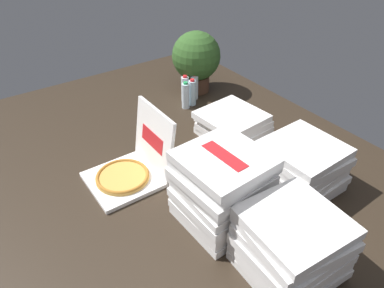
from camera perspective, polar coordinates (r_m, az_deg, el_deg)
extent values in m
cube|color=#2D2319|center=(2.18, -1.61, -4.55)|extent=(3.20, 2.40, 0.02)
cube|color=white|center=(2.13, -10.91, -5.59)|extent=(0.38, 0.38, 0.02)
cylinder|color=gold|center=(2.12, -10.97, -5.16)|extent=(0.31, 0.31, 0.02)
torus|color=#B1712A|center=(2.11, -11.00, -4.97)|extent=(0.31, 0.31, 0.02)
cube|color=white|center=(2.08, -6.10, 0.81)|extent=(0.38, 0.08, 0.38)
cube|color=red|center=(2.07, -6.36, 0.75)|extent=(0.23, 0.02, 0.09)
cube|color=white|center=(1.74, 14.74, -18.07)|extent=(0.40, 0.40, 0.04)
cube|color=white|center=(1.70, 14.94, -17.42)|extent=(0.41, 0.41, 0.04)
cube|color=white|center=(1.67, 15.09, -16.15)|extent=(0.42, 0.42, 0.04)
cube|color=red|center=(1.65, 15.22, -15.63)|extent=(0.25, 0.09, 0.00)
cube|color=white|center=(1.63, 15.39, -15.59)|extent=(0.40, 0.40, 0.04)
cube|color=red|center=(1.61, 15.53, -15.05)|extent=(0.25, 0.08, 0.00)
cube|color=white|center=(1.60, 15.82, -14.27)|extent=(0.40, 0.40, 0.04)
cube|color=white|center=(1.56, 15.86, -13.30)|extent=(0.43, 0.43, 0.04)
cube|color=red|center=(1.55, 16.01, -12.72)|extent=(0.25, 0.10, 0.00)
cube|color=white|center=(1.54, 16.15, -11.88)|extent=(0.41, 0.41, 0.04)
cube|color=white|center=(2.15, 16.50, -5.80)|extent=(0.38, 0.38, 0.04)
cube|color=white|center=(2.13, 17.09, -4.81)|extent=(0.39, 0.39, 0.04)
cube|color=white|center=(2.10, 16.86, -3.82)|extent=(0.41, 0.41, 0.04)
cube|color=white|center=(2.08, 17.13, -2.71)|extent=(0.39, 0.39, 0.04)
cube|color=white|center=(2.05, 17.45, -1.81)|extent=(0.40, 0.40, 0.04)
cube|color=red|center=(2.04, 17.57, -1.28)|extent=(0.25, 0.08, 0.00)
cube|color=white|center=(2.03, 17.47, -0.70)|extent=(0.39, 0.39, 0.04)
cube|color=white|center=(2.47, 6.41, 1.70)|extent=(0.39, 0.39, 0.04)
cube|color=red|center=(2.46, 6.45, 2.17)|extent=(0.25, 0.07, 0.00)
cube|color=white|center=(2.45, 6.67, 2.59)|extent=(0.41, 0.41, 0.04)
cube|color=red|center=(2.44, 6.70, 3.06)|extent=(0.25, 0.09, 0.00)
cube|color=white|center=(2.44, 6.56, 3.65)|extent=(0.39, 0.39, 0.04)
cube|color=white|center=(2.40, 6.32, 4.36)|extent=(0.41, 0.41, 0.04)
cube|color=white|center=(1.89, 4.56, -11.07)|extent=(0.39, 0.39, 0.04)
cube|color=white|center=(1.86, 4.46, -9.99)|extent=(0.39, 0.39, 0.04)
cube|color=white|center=(1.82, 4.66, -9.08)|extent=(0.39, 0.39, 0.04)
cube|color=white|center=(1.78, 4.56, -8.35)|extent=(0.39, 0.39, 0.04)
cube|color=red|center=(1.77, 4.60, -7.79)|extent=(0.25, 0.08, 0.00)
cube|color=white|center=(1.76, 4.89, -7.17)|extent=(0.38, 0.38, 0.04)
cube|color=white|center=(1.74, 4.57, -5.78)|extent=(0.40, 0.40, 0.04)
cube|color=white|center=(1.69, 4.70, -5.09)|extent=(0.40, 0.40, 0.04)
cube|color=red|center=(1.68, 4.73, -4.47)|extent=(0.25, 0.08, 0.00)
cube|color=white|center=(1.68, 5.18, -3.47)|extent=(0.41, 0.41, 0.04)
cube|color=red|center=(1.67, 5.22, -2.83)|extent=(0.25, 0.09, 0.00)
cube|color=white|center=(1.64, 5.14, -2.51)|extent=(0.40, 0.40, 0.04)
cube|color=red|center=(1.63, 5.18, -1.84)|extent=(0.25, 0.08, 0.00)
cylinder|color=silver|center=(2.80, 0.04, 8.13)|extent=(0.06, 0.06, 0.20)
cylinder|color=red|center=(2.76, 0.04, 10.12)|extent=(0.03, 0.03, 0.02)
cylinder|color=white|center=(2.89, 0.39, 9.04)|extent=(0.06, 0.06, 0.20)
cylinder|color=red|center=(2.85, 0.40, 10.98)|extent=(0.03, 0.03, 0.02)
cylinder|color=white|center=(2.86, -1.12, 8.73)|extent=(0.06, 0.06, 0.20)
cylinder|color=red|center=(2.82, -1.14, 10.69)|extent=(0.03, 0.03, 0.02)
cylinder|color=silver|center=(2.76, -1.02, 7.67)|extent=(0.06, 0.06, 0.20)
cylinder|color=#239951|center=(2.71, -1.05, 9.68)|extent=(0.03, 0.03, 0.02)
cylinder|color=#513323|center=(3.04, 0.65, 9.76)|extent=(0.22, 0.22, 0.13)
sphere|color=#2F5723|center=(2.95, 0.68, 13.84)|extent=(0.39, 0.39, 0.39)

